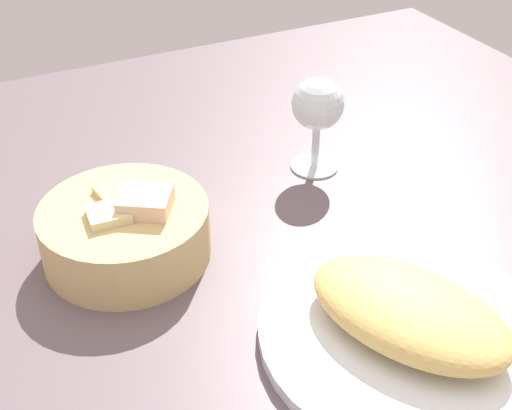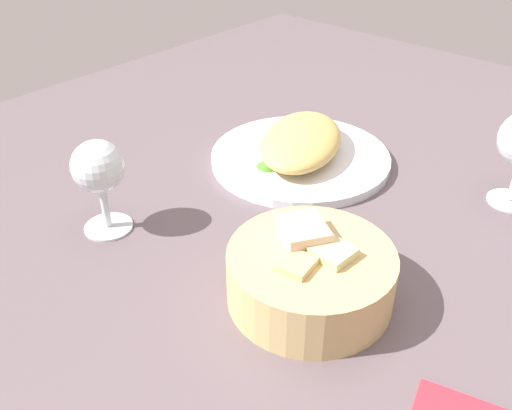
# 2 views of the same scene
# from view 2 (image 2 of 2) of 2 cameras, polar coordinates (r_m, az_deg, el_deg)

# --- Properties ---
(ground_plane) EXTENTS (1.40, 1.40, 0.02)m
(ground_plane) POSITION_cam_2_polar(r_m,az_deg,el_deg) (0.79, 9.44, -0.82)
(ground_plane) COLOR #5F5257
(plate) EXTENTS (0.28, 0.28, 0.01)m
(plate) POSITION_cam_2_polar(r_m,az_deg,el_deg) (0.88, 4.52, 4.81)
(plate) COLOR white
(plate) RESTS_ON ground_plane
(omelette) EXTENTS (0.23, 0.19, 0.05)m
(omelette) POSITION_cam_2_polar(r_m,az_deg,el_deg) (0.87, 4.60, 6.52)
(omelette) COLOR #D6B35E
(omelette) RESTS_ON plate
(lettuce_garnish) EXTENTS (0.04, 0.04, 0.01)m
(lettuce_garnish) POSITION_cam_2_polar(r_m,az_deg,el_deg) (0.83, 1.26, 4.36)
(lettuce_garnish) COLOR #468229
(lettuce_garnish) RESTS_ON plate
(bread_basket) EXTENTS (0.18, 0.18, 0.08)m
(bread_basket) POSITION_cam_2_polar(r_m,az_deg,el_deg) (0.61, 5.53, -6.98)
(bread_basket) COLOR tan
(bread_basket) RESTS_ON ground_plane
(wine_glass_near) EXTENTS (0.07, 0.07, 0.13)m
(wine_glass_near) POSITION_cam_2_polar(r_m,az_deg,el_deg) (0.71, -15.68, 3.28)
(wine_glass_near) COLOR silver
(wine_glass_near) RESTS_ON ground_plane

